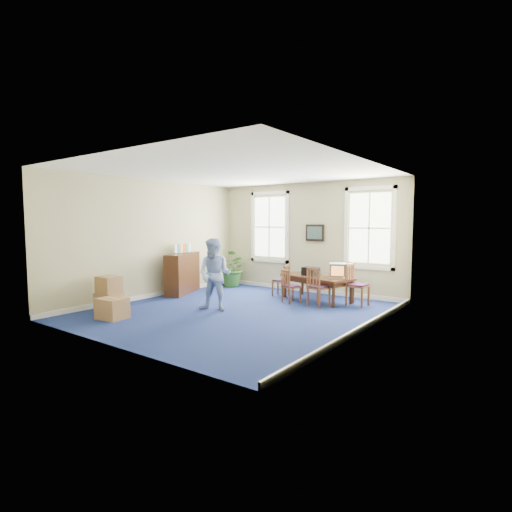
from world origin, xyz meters
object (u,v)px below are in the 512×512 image
Objects in this scene: crt_tv at (338,270)px; potted_plant at (233,268)px; cardboard_boxes at (118,293)px; chair_near_left at (291,286)px; man at (215,275)px; conference_table at (317,288)px; credenza at (183,272)px.

crt_tv is 0.37× the size of potted_plant.
potted_plant is 0.81× the size of cardboard_boxes.
man reaches higher than chair_near_left.
man reaches higher than potted_plant.
chair_near_left is at bearing -105.96° from conference_table.
crt_tv is 3.80m from potted_plant.
potted_plant is (0.42, 1.76, -0.01)m from credenza.
potted_plant is (-2.83, 1.07, 0.17)m from chair_near_left.
chair_near_left reaches higher than cardboard_boxes.
crt_tv is 0.52× the size of chair_near_left.
potted_plant is at bearing 103.70° from man.
chair_near_left is 3.32m from credenza.
conference_table is 3.89m from credenza.
chair_near_left is at bearing 49.26° from cardboard_boxes.
cardboard_boxes is (0.08, -4.26, -0.17)m from potted_plant.
conference_table is 0.76m from crt_tv.
man is (-1.35, -2.48, 0.52)m from conference_table.
crt_tv reaches higher than cardboard_boxes.
man is 2.28m from cardboard_boxes.
chair_near_left is (-0.39, -0.65, 0.10)m from conference_table.
conference_table is at bearing 160.94° from crt_tv.
crt_tv is 1.25m from chair_near_left.
chair_near_left is at bearing -11.10° from credenza.
chair_near_left reaches higher than conference_table.
man reaches higher than cardboard_boxes.
man is 1.42× the size of potted_plant.
cardboard_boxes is at bearing -157.08° from crt_tv.
man is 2.57m from credenza.
conference_table is 1.60× the size of potted_plant.
potted_plant reaches higher than cardboard_boxes.
man is at bearing -150.58° from crt_tv.
man reaches higher than crt_tv.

